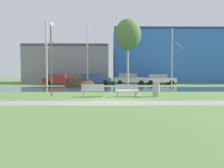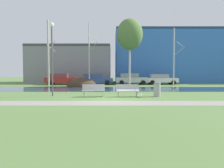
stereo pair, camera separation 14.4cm
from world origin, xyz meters
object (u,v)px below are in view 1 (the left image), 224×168
(seagull, at_px, (139,96))
(parked_wagon_fourth_white, at_px, (159,79))
(bench_left, at_px, (93,90))
(bench_right, at_px, (127,90))
(parked_sedan_second_blue, at_px, (94,79))
(trash_bin, at_px, (156,89))
(streetlamp, at_px, (51,47))
(parked_van_nearest_red, at_px, (59,79))
(parked_hatch_third_silver, at_px, (129,79))

(seagull, xyz_separation_m, parked_wagon_fourth_white, (5.10, 16.55, 0.65))
(bench_left, bearing_deg, seagull, -9.05)
(bench_left, relative_size, parked_wagon_fourth_white, 0.36)
(bench_right, relative_size, parked_sedan_second_blue, 0.34)
(bench_left, height_order, trash_bin, trash_bin)
(seagull, distance_m, parked_wagon_fourth_white, 17.33)
(trash_bin, xyz_separation_m, parked_wagon_fourth_white, (3.78, 15.98, 0.27))
(bench_left, relative_size, seagull, 3.86)
(bench_right, relative_size, streetlamp, 0.31)
(bench_left, bearing_deg, streetlamp, 170.76)
(parked_wagon_fourth_white, bearing_deg, seagull, -107.14)
(parked_van_nearest_red, height_order, parked_hatch_third_silver, parked_hatch_third_silver)
(trash_bin, distance_m, streetlamp, 8.11)
(seagull, bearing_deg, bench_left, 170.95)
(bench_left, bearing_deg, trash_bin, 0.79)
(trash_bin, relative_size, parked_hatch_third_silver, 0.22)
(parked_van_nearest_red, bearing_deg, bench_left, -69.22)
(parked_sedan_second_blue, bearing_deg, seagull, -75.32)
(parked_hatch_third_silver, bearing_deg, bench_left, -104.28)
(bench_left, height_order, parked_van_nearest_red, parked_van_nearest_red)
(bench_left, distance_m, seagull, 3.23)
(bench_left, distance_m, bench_right, 2.40)
(parked_van_nearest_red, bearing_deg, parked_wagon_fourth_white, 2.74)
(bench_right, relative_size, seagull, 3.86)
(trash_bin, bearing_deg, parked_van_nearest_red, 124.02)
(bench_right, xyz_separation_m, parked_hatch_third_silver, (1.61, 15.73, 0.36))
(parked_van_nearest_red, distance_m, parked_sedan_second_blue, 4.80)
(parked_hatch_third_silver, bearing_deg, streetlamp, -114.72)
(streetlamp, bearing_deg, trash_bin, -3.26)
(parked_van_nearest_red, xyz_separation_m, parked_sedan_second_blue, (4.79, 0.22, -0.02))
(seagull, bearing_deg, streetlamp, 170.86)
(seagull, relative_size, parked_van_nearest_red, 0.10)
(parked_sedan_second_blue, distance_m, parked_hatch_third_silver, 5.05)
(parked_sedan_second_blue, height_order, parked_hatch_third_silver, parked_hatch_third_silver)
(parked_wagon_fourth_white, bearing_deg, bench_left, -117.29)
(streetlamp, xyz_separation_m, parked_van_nearest_red, (-2.82, 14.88, -2.73))
(parked_hatch_third_silver, xyz_separation_m, parked_wagon_fourth_white, (4.27, 0.31, -0.05))
(trash_bin, relative_size, streetlamp, 0.19)
(bench_right, bearing_deg, bench_left, 180.00)
(parked_van_nearest_red, relative_size, parked_hatch_third_silver, 0.97)
(trash_bin, bearing_deg, parked_wagon_fourth_white, 76.70)
(streetlamp, distance_m, parked_van_nearest_red, 15.39)
(seagull, bearing_deg, bench_right, 146.95)
(bench_right, xyz_separation_m, trash_bin, (2.10, 0.06, 0.04))
(trash_bin, distance_m, parked_hatch_third_silver, 15.68)
(seagull, bearing_deg, parked_van_nearest_red, 119.57)
(bench_right, bearing_deg, streetlamp, 174.83)
(bench_left, xyz_separation_m, parked_sedan_second_blue, (-1.04, 15.59, 0.32))
(parked_hatch_third_silver, bearing_deg, trash_bin, -88.19)
(bench_right, relative_size, parked_van_nearest_red, 0.37)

